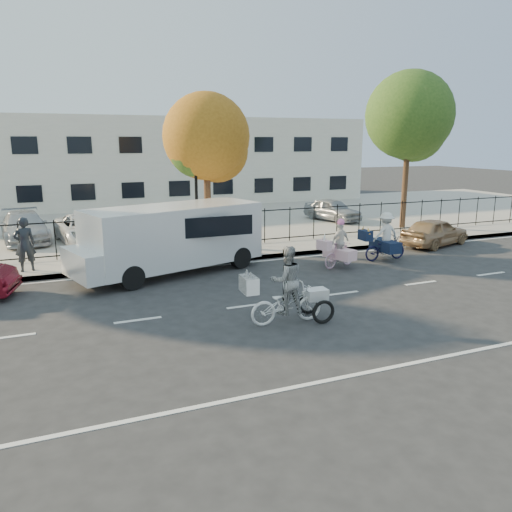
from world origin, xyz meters
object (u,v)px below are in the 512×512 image
lamppost (196,176)px  zebra_trike (287,294)px  lot_car_c (182,218)px  bull_bike (385,241)px  gold_sedan (435,232)px  pedestrian (25,244)px  lot_car_b (86,229)px  lot_car_a (25,227)px  unicorn_bike (339,250)px  white_van (171,236)px  lot_car_d (332,210)px

lamppost → zebra_trike: bearing=-90.4°
zebra_trike → lot_car_c: (0.52, 12.87, 0.02)m
bull_bike → gold_sedan: bull_bike is taller
lot_car_c → gold_sedan: bearing=-43.9°
pedestrian → lot_car_b: size_ratio=0.41×
lot_car_b → lot_car_c: lot_car_c is taller
zebra_trike → lot_car_b: zebra_trike is taller
zebra_trike → lot_car_a: zebra_trike is taller
unicorn_bike → pedestrian: bearing=56.2°
gold_sedan → lot_car_b: (-14.04, 5.47, 0.16)m
lamppost → pedestrian: 6.65m
gold_sedan → lot_car_b: size_ratio=0.80×
lot_car_c → lot_car_a: bearing=170.0°
white_van → lot_car_a: 8.67m
bull_bike → lot_car_d: size_ratio=0.55×
lamppost → gold_sedan: bearing=-13.0°
lot_car_c → white_van: bearing=-115.1°
gold_sedan → lot_car_a: lot_car_a is taller
lamppost → white_van: bearing=-123.2°
lot_car_d → pedestrian: bearing=-174.1°
zebra_trike → white_van: (-1.56, 5.91, 0.52)m
white_van → pedestrian: 4.88m
zebra_trike → white_van: size_ratio=0.33×
zebra_trike → lot_car_a: bearing=28.6°
lot_car_a → lamppost: bearing=-42.6°
lamppost → lot_car_d: (8.97, 4.62, -2.36)m
bull_bike → lot_car_b: bull_bike is taller
zebra_trike → unicorn_bike: (4.18, 4.37, -0.11)m
bull_bike → lot_car_c: bearing=35.6°
bull_bike → lot_car_b: bearing=56.5°
lamppost → gold_sedan: (9.98, -2.30, -2.50)m
unicorn_bike → lot_car_c: unicorn_bike is taller
lot_car_b → gold_sedan: bearing=-29.7°
pedestrian → lot_car_b: (2.20, 4.13, -0.31)m
bull_bike → white_van: 8.06m
lot_car_a → gold_sedan: bearing=-29.8°
lot_car_c → lot_car_d: size_ratio=1.09×
white_van → lot_car_c: 7.28m
unicorn_bike → lot_car_d: unicorn_bike is taller
lamppost → lot_car_b: bearing=142.0°
lamppost → bull_bike: (6.33, -3.69, -2.38)m
gold_sedan → zebra_trike: bearing=104.5°
lamppost → unicorn_bike: size_ratio=2.40×
gold_sedan → lot_car_d: 7.00m
bull_bike → pedestrian: pedestrian is taller
lamppost → white_van: size_ratio=0.62×
zebra_trike → pedestrian: (-6.21, 7.41, 0.32)m
unicorn_bike → gold_sedan: 6.09m
gold_sedan → bull_bike: bearing=94.2°
zebra_trike → bull_bike: 7.92m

